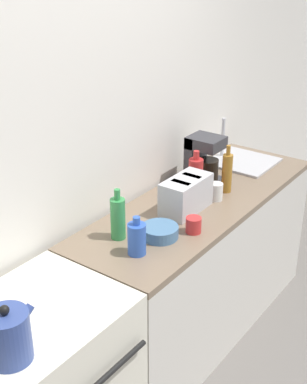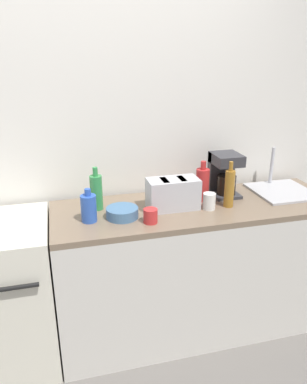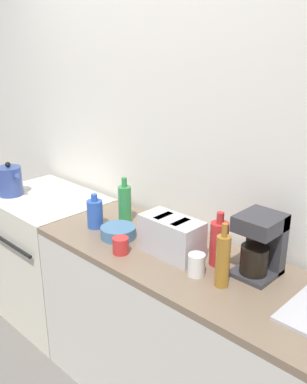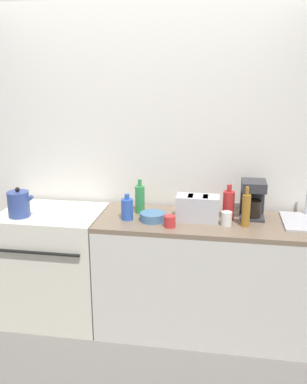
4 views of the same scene
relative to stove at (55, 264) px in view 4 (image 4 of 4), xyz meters
name	(u,v)px [view 4 (image 4 of 4)]	position (x,y,z in m)	size (l,w,h in m)	color
ground_plane	(128,344)	(0.67, -0.30, -0.47)	(12.00, 12.00, 0.00)	slate
wall_back	(143,158)	(0.67, 0.36, 0.83)	(8.00, 0.05, 2.60)	silver
stove	(55,264)	(0.00, 0.00, 0.00)	(0.79, 0.64, 0.92)	silver
counter_block	(219,277)	(1.32, 0.00, -0.01)	(1.84, 0.61, 0.92)	silver
kettle	(19,204)	(-0.19, -0.13, 0.55)	(0.20, 0.16, 0.23)	#33478C
toaster	(198,208)	(1.15, -0.01, 0.54)	(0.31, 0.16, 0.19)	#BCBCC1
coffee_maker	(253,198)	(1.55, 0.14, 0.60)	(0.18, 0.20, 0.29)	#333338
bottle_red	(228,204)	(1.37, 0.07, 0.56)	(0.09, 0.09, 0.26)	#B72828
bottle_amber	(246,210)	(1.49, -0.07, 0.57)	(0.06, 0.06, 0.29)	#9E6B23
bottle_green	(140,199)	(0.69, 0.10, 0.56)	(0.08, 0.08, 0.27)	#338C47
bottle_blue	(127,209)	(0.63, -0.07, 0.53)	(0.09, 0.09, 0.20)	#2D56B7
cup_red	(170,221)	(0.96, -0.17, 0.49)	(0.08, 0.08, 0.08)	red
cup_white	(226,219)	(1.36, -0.07, 0.50)	(0.08, 0.08, 0.10)	white
bowl	(153,217)	(0.82, -0.06, 0.48)	(0.19, 0.19, 0.06)	teal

